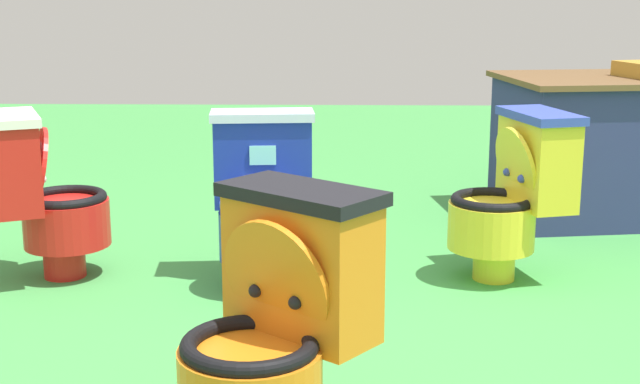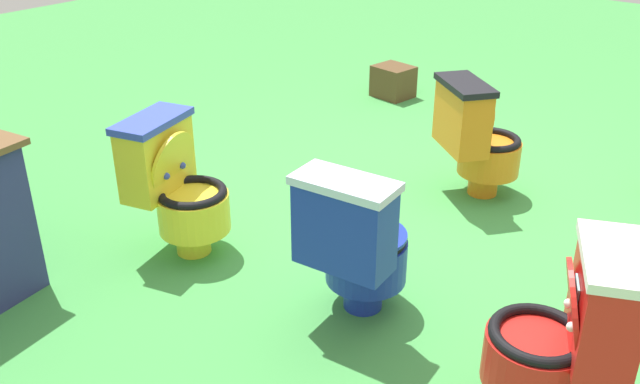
% 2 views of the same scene
% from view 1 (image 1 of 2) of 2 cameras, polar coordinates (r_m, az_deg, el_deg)
% --- Properties ---
extents(toilet_orange, '(0.62, 0.64, 0.73)m').
position_cam_1_polar(toilet_orange, '(2.32, -2.94, -8.67)').
color(toilet_orange, orange).
rests_on(toilet_orange, ground).
extents(toilet_yellow, '(0.58, 0.51, 0.73)m').
position_cam_1_polar(toilet_yellow, '(3.85, 12.35, -0.13)').
color(toilet_yellow, yellow).
rests_on(toilet_yellow, ground).
extents(toilet_red, '(0.61, 0.57, 0.73)m').
position_cam_1_polar(toilet_red, '(3.94, -17.50, -0.16)').
color(toilet_red, red).
rests_on(toilet_red, ground).
extents(toilet_blue, '(0.45, 0.53, 0.73)m').
position_cam_1_polar(toilet_blue, '(3.70, -3.67, -0.47)').
color(toilet_blue, '#192D9E').
rests_on(toilet_blue, ground).
extents(vendor_table, '(1.57, 1.07, 0.85)m').
position_cam_1_polar(vendor_table, '(5.15, 19.73, 2.88)').
color(vendor_table, navy).
rests_on(vendor_table, ground).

